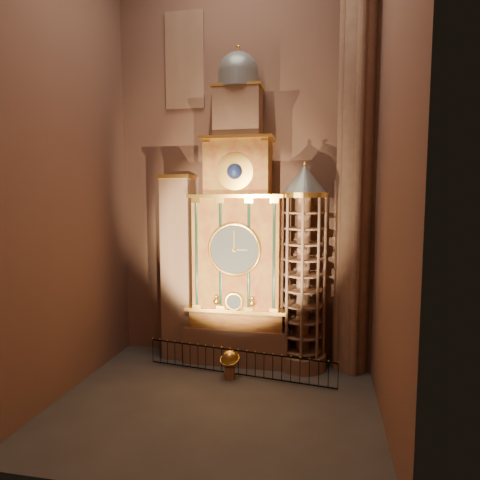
% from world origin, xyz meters
% --- Properties ---
extents(floor, '(14.00, 14.00, 0.00)m').
position_xyz_m(floor, '(0.00, 0.00, 0.00)').
color(floor, '#383330').
rests_on(floor, ground).
extents(wall_back, '(22.00, 0.00, 22.00)m').
position_xyz_m(wall_back, '(0.00, 6.00, 11.00)').
color(wall_back, brown).
rests_on(wall_back, floor).
extents(wall_left, '(0.00, 22.00, 22.00)m').
position_xyz_m(wall_left, '(-7.00, 0.00, 11.00)').
color(wall_left, brown).
rests_on(wall_left, floor).
extents(wall_right, '(0.00, 22.00, 22.00)m').
position_xyz_m(wall_right, '(7.00, 0.00, 11.00)').
color(wall_right, brown).
rests_on(wall_right, floor).
extents(astronomical_clock, '(5.60, 2.41, 16.70)m').
position_xyz_m(astronomical_clock, '(0.00, 4.96, 6.68)').
color(astronomical_clock, '#8C634C').
rests_on(astronomical_clock, floor).
extents(portrait_tower, '(1.80, 1.60, 10.20)m').
position_xyz_m(portrait_tower, '(-3.40, 4.98, 5.15)').
color(portrait_tower, '#8C634C').
rests_on(portrait_tower, floor).
extents(stair_turret, '(2.50, 2.50, 10.80)m').
position_xyz_m(stair_turret, '(3.50, 4.70, 5.27)').
color(stair_turret, '#8C634C').
rests_on(stair_turret, floor).
extents(gothic_pier, '(2.04, 2.04, 22.00)m').
position_xyz_m(gothic_pier, '(6.10, 5.00, 11.00)').
color(gothic_pier, '#8C634C').
rests_on(gothic_pier, floor).
extents(stained_glass_window, '(2.20, 0.14, 5.20)m').
position_xyz_m(stained_glass_window, '(-3.20, 5.92, 16.50)').
color(stained_glass_window, navy).
rests_on(stained_glass_window, wall_back).
extents(celestial_globe, '(1.18, 1.14, 1.44)m').
position_xyz_m(celestial_globe, '(0.06, 2.56, 0.86)').
color(celestial_globe, '#8C634C').
rests_on(celestial_globe, floor).
extents(iron_railing, '(9.77, 1.53, 1.29)m').
position_xyz_m(iron_railing, '(0.42, 2.92, 0.70)').
color(iron_railing, black).
rests_on(iron_railing, floor).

